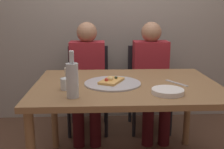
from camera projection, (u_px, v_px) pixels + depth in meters
name	position (u px, v px, depth m)	size (l,w,h in m)	color
back_wall	(117.00, 9.00, 3.14)	(6.00, 0.10, 2.60)	gray
dining_table	(126.00, 93.00, 2.08)	(1.39, 0.99, 0.75)	olive
pizza_tray	(113.00, 83.00, 2.04)	(0.42, 0.42, 0.01)	#ADADB2
pizza_slice_last	(111.00, 81.00, 2.06)	(0.21, 0.25, 0.05)	tan
wine_bottle	(72.00, 79.00, 1.71)	(0.08, 0.08, 0.30)	#B2BCC1
tumbler_near	(68.00, 73.00, 2.22)	(0.06, 0.06, 0.08)	beige
tumbler_far	(66.00, 84.00, 1.90)	(0.08, 0.08, 0.08)	silver
plate_stack	(168.00, 91.00, 1.81)	(0.21, 0.21, 0.03)	white
table_knife	(176.00, 83.00, 2.06)	(0.22, 0.02, 0.01)	#B7B7BC
chair_left	(88.00, 83.00, 2.97)	(0.44, 0.44, 0.90)	black
chair_right	(149.00, 82.00, 3.00)	(0.44, 0.44, 0.90)	black
guest_in_sweater	(87.00, 74.00, 2.80)	(0.36, 0.56, 1.17)	maroon
guest_in_beanie	(152.00, 74.00, 2.83)	(0.36, 0.56, 1.17)	maroon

